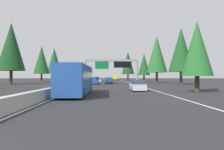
# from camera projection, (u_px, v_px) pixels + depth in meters

# --- Properties ---
(ground_plane) EXTENTS (320.00, 320.00, 0.00)m
(ground_plane) POSITION_uv_depth(u_px,v_px,m) (91.00, 83.00, 64.73)
(ground_plane) COLOR #262628
(median_barrier) EXTENTS (180.00, 0.56, 0.90)m
(median_barrier) POSITION_uv_depth(u_px,v_px,m) (94.00, 80.00, 84.73)
(median_barrier) COLOR #ADAAA3
(median_barrier) RESTS_ON ground
(shoulder_stripe_right) EXTENTS (160.00, 0.16, 0.01)m
(shoulder_stripe_right) POSITION_uv_depth(u_px,v_px,m) (126.00, 82.00, 74.96)
(shoulder_stripe_right) COLOR silver
(shoulder_stripe_right) RESTS_ON ground
(shoulder_stripe_median) EXTENTS (160.00, 0.16, 0.01)m
(shoulder_stripe_median) POSITION_uv_depth(u_px,v_px,m) (94.00, 82.00, 74.74)
(shoulder_stripe_median) COLOR silver
(shoulder_stripe_median) RESTS_ON ground
(sign_gantry_overhead) EXTENTS (0.50, 12.68, 6.03)m
(sign_gantry_overhead) POSITION_uv_depth(u_px,v_px,m) (112.00, 64.00, 50.98)
(sign_gantry_overhead) COLOR gray
(sign_gantry_overhead) RESTS_ON ground
(bus_mid_right) EXTENTS (11.50, 2.55, 3.10)m
(bus_mid_right) POSITION_uv_depth(u_px,v_px,m) (77.00, 79.00, 22.94)
(bus_mid_right) COLOR #1E4793
(bus_mid_right) RESTS_ON ground
(sedan_far_center) EXTENTS (4.40, 1.80, 1.47)m
(sedan_far_center) POSITION_uv_depth(u_px,v_px,m) (138.00, 86.00, 28.99)
(sedan_far_center) COLOR silver
(sedan_far_center) RESTS_ON ground
(sedan_mid_left) EXTENTS (4.40, 1.80, 1.47)m
(sedan_mid_left) POSITION_uv_depth(u_px,v_px,m) (98.00, 80.00, 71.95)
(sedan_mid_left) COLOR white
(sedan_mid_left) RESTS_ON ground
(box_truck_near_center) EXTENTS (8.50, 2.40, 2.95)m
(box_truck_near_center) POSITION_uv_depth(u_px,v_px,m) (115.00, 77.00, 118.10)
(box_truck_near_center) COLOR gold
(box_truck_near_center) RESTS_ON ground
(minivan_near_right) EXTENTS (5.00, 1.95, 1.69)m
(minivan_near_right) POSITION_uv_depth(u_px,v_px,m) (109.00, 80.00, 58.01)
(minivan_near_right) COLOR #1E4793
(minivan_near_right) RESTS_ON ground
(pickup_distant_b) EXTENTS (5.60, 2.00, 1.86)m
(pickup_distant_b) POSITION_uv_depth(u_px,v_px,m) (95.00, 81.00, 54.37)
(pickup_distant_b) COLOR #1E4793
(pickup_distant_b) RESTS_ON ground
(oncoming_near) EXTENTS (4.40, 1.80, 1.47)m
(oncoming_near) POSITION_uv_depth(u_px,v_px,m) (79.00, 80.00, 84.80)
(oncoming_near) COLOR white
(oncoming_near) RESTS_ON ground
(oncoming_far) EXTENTS (5.60, 2.00, 1.86)m
(oncoming_far) POSITION_uv_depth(u_px,v_px,m) (68.00, 82.00, 43.09)
(oncoming_far) COLOR #1E4793
(oncoming_far) RESTS_ON ground
(conifer_right_foreground) EXTENTS (4.01, 4.01, 9.12)m
(conifer_right_foreground) POSITION_uv_depth(u_px,v_px,m) (197.00, 49.00, 27.74)
(conifer_right_foreground) COLOR #4C3823
(conifer_right_foreground) RESTS_ON ground
(conifer_right_near) EXTENTS (6.15, 6.15, 13.99)m
(conifer_right_near) POSITION_uv_depth(u_px,v_px,m) (181.00, 50.00, 52.88)
(conifer_right_near) COLOR #4C3823
(conifer_right_near) RESTS_ON ground
(conifer_right_mid) EXTENTS (6.44, 6.44, 14.64)m
(conifer_right_mid) POSITION_uv_depth(u_px,v_px,m) (157.00, 54.00, 67.19)
(conifer_right_mid) COLOR #4C3823
(conifer_right_mid) RESTS_ON ground
(conifer_right_far) EXTENTS (4.95, 4.95, 11.24)m
(conifer_right_far) POSITION_uv_depth(u_px,v_px,m) (144.00, 64.00, 87.32)
(conifer_right_far) COLOR #4C3823
(conifer_right_far) RESTS_ON ground
(conifer_right_distant) EXTENTS (6.40, 6.40, 14.54)m
(conifer_right_distant) POSITION_uv_depth(u_px,v_px,m) (128.00, 63.00, 109.17)
(conifer_right_distant) COLOR #4C3823
(conifer_right_distant) RESTS_ON ground
(conifer_left_near) EXTENTS (6.84, 6.84, 15.54)m
(conifer_left_near) POSITION_uv_depth(u_px,v_px,m) (11.00, 47.00, 54.11)
(conifer_left_near) COLOR #4C3823
(conifer_left_near) RESTS_ON ground
(conifer_left_mid) EXTENTS (6.04, 6.04, 13.73)m
(conifer_left_mid) POSITION_uv_depth(u_px,v_px,m) (42.00, 60.00, 82.82)
(conifer_left_mid) COLOR #4C3823
(conifer_left_mid) RESTS_ON ground
(conifer_left_far) EXTENTS (6.83, 6.83, 15.51)m
(conifer_left_far) POSITION_uv_depth(u_px,v_px,m) (54.00, 61.00, 100.92)
(conifer_left_far) COLOR #4C3823
(conifer_left_far) RESTS_ON ground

